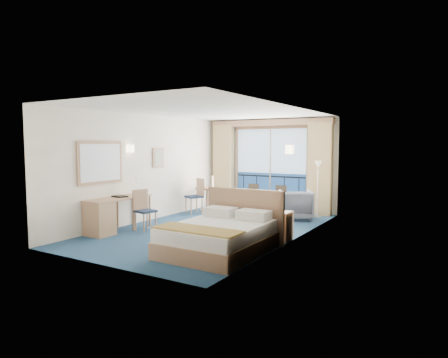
% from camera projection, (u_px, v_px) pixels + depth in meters
% --- Properties ---
extents(floor, '(6.50, 6.50, 0.00)m').
position_uv_depth(floor, '(212.00, 229.00, 9.23)').
color(floor, navy).
rests_on(floor, ground).
extents(room_walls, '(4.04, 6.54, 2.72)m').
position_uv_depth(room_walls, '(212.00, 152.00, 9.07)').
color(room_walls, beige).
rests_on(room_walls, ground).
extents(balcony_door, '(2.36, 0.03, 2.52)m').
position_uv_depth(balcony_door, '(270.00, 172.00, 11.88)').
color(balcony_door, navy).
rests_on(balcony_door, room_walls).
extents(curtain_left, '(0.65, 0.22, 2.55)m').
position_uv_depth(curtain_left, '(223.00, 166.00, 12.53)').
color(curtain_left, tan).
rests_on(curtain_left, room_walls).
extents(curtain_right, '(0.65, 0.22, 2.55)m').
position_uv_depth(curtain_right, '(320.00, 169.00, 10.94)').
color(curtain_right, tan).
rests_on(curtain_right, room_walls).
extents(pelmet, '(3.80, 0.25, 0.18)m').
position_uv_depth(pelmet, '(269.00, 123.00, 11.65)').
color(pelmet, tan).
rests_on(pelmet, room_walls).
extents(mirror, '(0.05, 1.25, 0.95)m').
position_uv_depth(mirror, '(100.00, 163.00, 8.83)').
color(mirror, tan).
rests_on(mirror, room_walls).
extents(wall_print, '(0.04, 0.42, 0.52)m').
position_uv_depth(wall_print, '(158.00, 158.00, 10.49)').
color(wall_print, tan).
rests_on(wall_print, room_walls).
extents(sconce_left, '(0.18, 0.18, 0.18)m').
position_uv_depth(sconce_left, '(130.00, 149.00, 9.55)').
color(sconce_left, '#FFECB2').
rests_on(sconce_left, room_walls).
extents(sconce_right, '(0.18, 0.18, 0.18)m').
position_uv_depth(sconce_right, '(290.00, 149.00, 7.94)').
color(sconce_right, '#FFECB2').
rests_on(sconce_right, room_walls).
extents(bed, '(1.70, 2.02, 1.07)m').
position_uv_depth(bed, '(220.00, 236.00, 7.22)').
color(bed, tan).
rests_on(bed, ground).
extents(nightstand, '(0.45, 0.43, 0.59)m').
position_uv_depth(nightstand, '(279.00, 226.00, 8.13)').
color(nightstand, '#A47D57').
rests_on(nightstand, ground).
extents(phone, '(0.23, 0.21, 0.09)m').
position_uv_depth(phone, '(277.00, 209.00, 8.12)').
color(phone, white).
rests_on(phone, nightstand).
extents(armchair, '(1.12, 1.13, 0.76)m').
position_uv_depth(armchair, '(296.00, 205.00, 10.38)').
color(armchair, '#464B55').
rests_on(armchair, ground).
extents(floor_lamp, '(0.21, 0.21, 1.52)m').
position_uv_depth(floor_lamp, '(318.00, 175.00, 10.51)').
color(floor_lamp, silver).
rests_on(floor_lamp, ground).
extents(desk, '(0.56, 1.62, 0.76)m').
position_uv_depth(desk, '(104.00, 215.00, 8.64)').
color(desk, tan).
rests_on(desk, ground).
extents(desk_chair, '(0.48, 0.47, 0.93)m').
position_uv_depth(desk_chair, '(143.00, 207.00, 9.07)').
color(desk_chair, '#1E2C46').
rests_on(desk_chair, ground).
extents(folder, '(0.35, 0.28, 0.03)m').
position_uv_depth(folder, '(120.00, 196.00, 9.06)').
color(folder, black).
rests_on(folder, desk).
extents(desk_lamp, '(0.11, 0.11, 0.41)m').
position_uv_depth(desk_lamp, '(137.00, 181.00, 9.49)').
color(desk_lamp, silver).
rests_on(desk_lamp, desk).
extents(round_table, '(0.76, 0.76, 0.68)m').
position_uv_depth(round_table, '(207.00, 193.00, 11.78)').
color(round_table, tan).
rests_on(round_table, ground).
extents(table_chair_a, '(0.61, 0.61, 1.05)m').
position_uv_depth(table_chair_a, '(216.00, 192.00, 11.36)').
color(table_chair_a, '#1E2C46').
rests_on(table_chair_a, ground).
extents(table_chair_b, '(0.58, 0.58, 0.99)m').
position_uv_depth(table_chair_b, '(197.00, 194.00, 11.34)').
color(table_chair_b, '#1E2C46').
rests_on(table_chair_b, ground).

